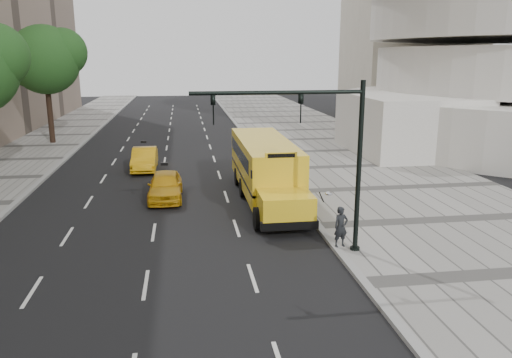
{
  "coord_description": "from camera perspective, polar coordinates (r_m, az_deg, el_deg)",
  "views": [
    {
      "loc": [
        0.38,
        -25.23,
        7.2
      ],
      "look_at": [
        3.5,
        -4.0,
        1.9
      ],
      "focal_mm": 35.0,
      "sensor_mm": 36.0,
      "label": 1
    }
  ],
  "objects": [
    {
      "name": "taxi_near",
      "position": [
        26.08,
        -10.32,
        -0.74
      ],
      "size": [
        1.75,
        4.24,
        1.44
      ],
      "primitive_type": "imported",
      "rotation": [
        0.0,
        0.0,
        -0.01
      ],
      "color": "gold",
      "rests_on": "ground"
    },
    {
      "name": "school_bus",
      "position": [
        25.7,
        1.06,
        1.66
      ],
      "size": [
        2.96,
        11.56,
        3.19
      ],
      "color": "yellow",
      "rests_on": "ground"
    },
    {
      "name": "sidewalk_museum",
      "position": [
        28.67,
        15.85,
        -1.05
      ],
      "size": [
        12.0,
        140.0,
        0.15
      ],
      "primitive_type": "cube",
      "color": "gray",
      "rests_on": "ground"
    },
    {
      "name": "traffic_signal",
      "position": [
        17.74,
        7.52,
        3.66
      ],
      "size": [
        6.18,
        0.36,
        6.4
      ],
      "color": "black",
      "rests_on": "ground"
    },
    {
      "name": "curb_museum",
      "position": [
        26.81,
        4.05,
        -1.57
      ],
      "size": [
        0.3,
        140.0,
        0.15
      ],
      "primitive_type": "cube",
      "color": "gray",
      "rests_on": "ground"
    },
    {
      "name": "ground",
      "position": [
        26.24,
        -8.87,
        -2.22
      ],
      "size": [
        140.0,
        140.0,
        0.0
      ],
      "primitive_type": "plane",
      "color": "black",
      "rests_on": "ground"
    },
    {
      "name": "curb_far",
      "position": [
        27.52,
        -25.78,
        -2.55
      ],
      "size": [
        0.3,
        140.0,
        0.15
      ],
      "primitive_type": "cube",
      "color": "gray",
      "rests_on": "ground"
    },
    {
      "name": "taxi_far",
      "position": [
        33.12,
        -12.62,
        2.24
      ],
      "size": [
        1.52,
        4.33,
        1.43
      ],
      "primitive_type": "imported",
      "rotation": [
        0.0,
        0.0,
        0.0
      ],
      "color": "gold",
      "rests_on": "ground"
    },
    {
      "name": "tree_c",
      "position": [
        44.74,
        -22.86,
        12.51
      ],
      "size": [
        6.23,
        5.54,
        9.68
      ],
      "color": "black",
      "rests_on": "ground"
    },
    {
      "name": "pedestrian",
      "position": [
        19.18,
        9.68,
        -5.41
      ],
      "size": [
        0.64,
        0.49,
        1.57
      ],
      "primitive_type": "imported",
      "rotation": [
        0.0,
        0.0,
        0.22
      ],
      "color": "black",
      "rests_on": "sidewalk_museum"
    }
  ]
}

